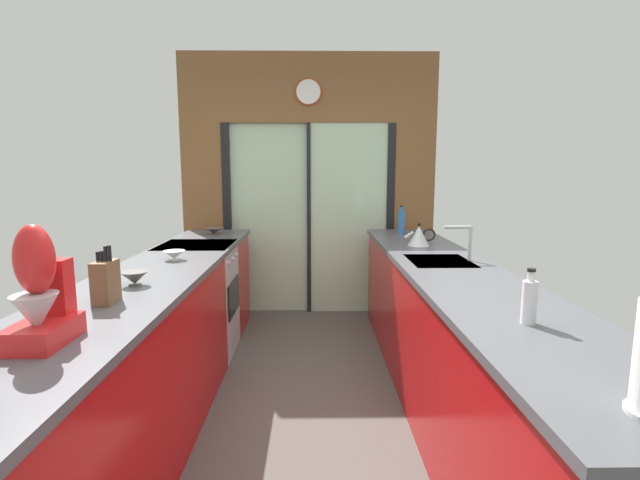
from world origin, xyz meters
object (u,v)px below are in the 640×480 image
mixing_bowl_far (214,231)px  soap_bottle_near (529,301)px  kettle (419,236)px  soap_bottle_far (401,221)px  mixing_bowl_near (135,278)px  stand_mixer (41,299)px  knife_block (106,282)px  oven_range (198,300)px  mixing_bowl_mid (174,255)px

mixing_bowl_far → soap_bottle_near: soap_bottle_near is taller
kettle → soap_bottle_far: soap_bottle_far is taller
kettle → soap_bottle_far: bearing=90.1°
soap_bottle_near → mixing_bowl_near: bearing=160.5°
mixing_bowl_near → stand_mixer: size_ratio=0.34×
knife_block → oven_range: bearing=90.6°
stand_mixer → soap_bottle_far: (1.78, 2.81, -0.05)m
mixing_bowl_mid → soap_bottle_far: soap_bottle_far is taller
stand_mixer → soap_bottle_near: (1.78, 0.18, -0.07)m
soap_bottle_far → mixing_bowl_far: bearing=-178.0°
oven_range → soap_bottle_near: soap_bottle_near is taller
oven_range → stand_mixer: size_ratio=2.19×
knife_block → soap_bottle_far: same height
oven_range → knife_block: 1.76m
mixing_bowl_far → stand_mixer: size_ratio=0.43×
knife_block → soap_bottle_near: 1.81m
oven_range → stand_mixer: stand_mixer is taller
mixing_bowl_near → stand_mixer: bearing=-90.0°
mixing_bowl_mid → stand_mixer: bearing=-90.0°
oven_range → kettle: bearing=-2.6°
mixing_bowl_near → knife_block: (0.00, -0.33, 0.06)m
mixing_bowl_mid → oven_range: bearing=91.6°
oven_range → mixing_bowl_mid: size_ratio=6.32×
soap_bottle_near → stand_mixer: bearing=-174.1°
mixing_bowl_near → soap_bottle_far: 2.68m
kettle → soap_bottle_near: size_ratio=1.13×
soap_bottle_near → soap_bottle_far: (0.00, 2.63, 0.02)m
mixing_bowl_near → stand_mixer: 0.82m
mixing_bowl_mid → mixing_bowl_far: bearing=90.0°
mixing_bowl_near → knife_block: size_ratio=0.53×
mixing_bowl_far → soap_bottle_far: soap_bottle_far is taller
mixing_bowl_near → knife_block: bearing=-90.0°
oven_range → kettle: 1.88m
knife_block → soap_bottle_near: size_ratio=1.21×
stand_mixer → mixing_bowl_mid: bearing=90.0°
soap_bottle_far → kettle: bearing=-89.9°
oven_range → soap_bottle_near: 2.73m
kettle → soap_bottle_near: 1.89m
knife_block → soap_bottle_near: (1.78, -0.30, -0.01)m
mixing_bowl_far → soap_bottle_far: (1.78, 0.06, 0.08)m
stand_mixer → soap_bottle_far: stand_mixer is taller
mixing_bowl_far → soap_bottle_far: bearing=2.0°
oven_range → mixing_bowl_mid: bearing=-88.4°
mixing_bowl_mid → stand_mixer: (0.00, -1.50, 0.13)m
stand_mixer → kettle: size_ratio=1.67×
oven_range → soap_bottle_far: soap_bottle_far is taller
oven_range → mixing_bowl_far: mixing_bowl_far is taller
stand_mixer → mixing_bowl_far: bearing=90.0°
knife_block → stand_mixer: bearing=-90.0°
mixing_bowl_near → kettle: 2.18m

